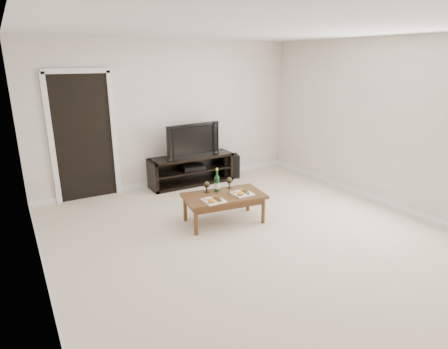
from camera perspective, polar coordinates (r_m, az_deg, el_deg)
floor at (r=5.00m, az=5.04°, el=-9.88°), size 5.50×5.50×0.00m
back_wall at (r=6.95m, az=-8.15°, el=9.07°), size 5.00×0.04×2.60m
ceiling at (r=4.46m, az=5.99°, el=21.64°), size 5.00×5.50×0.04m
doorway at (r=6.54m, az=-20.59°, el=5.17°), size 0.90×0.02×2.05m
media_console at (r=7.02m, az=-5.00°, el=0.70°), size 1.58×0.45×0.55m
television at (r=6.88m, az=-5.12°, el=5.35°), size 1.08×0.24×0.61m
av_receiver at (r=7.02m, az=-4.68°, el=1.11°), size 0.44×0.36×0.08m
subwoofer at (r=7.44m, az=1.00°, el=1.33°), size 0.38×0.38×0.46m
coffee_table at (r=5.40m, az=-0.01°, el=-5.17°), size 1.21×0.77×0.42m
plate_left at (r=5.07m, az=-1.57°, el=-3.75°), size 0.27×0.27×0.07m
plate_right at (r=5.34m, az=2.81°, el=-2.68°), size 0.27×0.27×0.07m
wine_bottle at (r=5.40m, az=-1.08°, el=-0.83°), size 0.07×0.07×0.35m
goblet_left at (r=5.39m, az=-2.65°, el=-1.89°), size 0.09×0.09×0.17m
goblet_right at (r=5.56m, az=0.79°, el=-1.26°), size 0.09×0.09×0.17m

